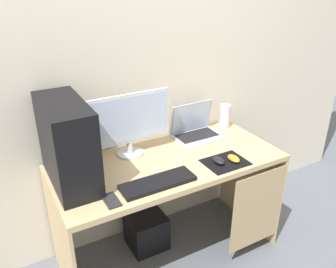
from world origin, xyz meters
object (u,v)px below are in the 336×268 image
object	(u,v)px
laptop	(196,130)
keyboard	(158,183)
cell_phone	(111,200)
subwoofer	(146,230)
speaker	(225,116)
mouse_right	(234,158)
monitor	(129,123)
mouse_left	(219,160)
pc_tower	(67,144)

from	to	relation	value
laptop	keyboard	distance (m)	0.65
cell_phone	subwoofer	xyz separation A→B (m)	(0.35, 0.35, -0.61)
speaker	mouse_right	xyz separation A→B (m)	(-0.26, -0.44, -0.06)
monitor	speaker	bearing A→B (deg)	3.68
laptop	mouse_right	size ratio (longest dim) A/B	3.36
mouse_left	mouse_right	size ratio (longest dim) A/B	1.00
mouse_left	subwoofer	xyz separation A→B (m)	(-0.35, 0.31, -0.63)
monitor	mouse_left	world-z (taller)	monitor
mouse_left	cell_phone	distance (m)	0.70
keyboard	cell_phone	distance (m)	0.28
monitor	speaker	world-z (taller)	monitor
mouse_right	cell_phone	distance (m)	0.79
pc_tower	keyboard	world-z (taller)	pc_tower
mouse_left	subwoofer	size ratio (longest dim) A/B	0.38
pc_tower	monitor	bearing A→B (deg)	16.67
speaker	mouse_right	distance (m)	0.51
mouse_right	subwoofer	world-z (taller)	mouse_right
speaker	mouse_left	xyz separation A→B (m)	(-0.36, -0.41, -0.06)
cell_phone	pc_tower	bearing A→B (deg)	113.36
mouse_left	cell_phone	bearing A→B (deg)	-176.84
monitor	keyboard	world-z (taller)	monitor
keyboard	subwoofer	xyz separation A→B (m)	(0.07, 0.33, -0.62)
keyboard	mouse_right	distance (m)	0.52
laptop	keyboard	size ratio (longest dim) A/B	0.77
mouse_left	mouse_right	bearing A→B (deg)	-14.74
monitor	keyboard	size ratio (longest dim) A/B	1.28
speaker	pc_tower	bearing A→B (deg)	-171.74
mouse_right	cell_phone	size ratio (longest dim) A/B	0.74
cell_phone	subwoofer	world-z (taller)	cell_phone
pc_tower	mouse_left	distance (m)	0.88
pc_tower	speaker	size ratio (longest dim) A/B	2.83
mouse_right	keyboard	bearing A→B (deg)	179.45
laptop	speaker	distance (m)	0.27
pc_tower	keyboard	distance (m)	0.53
laptop	mouse_right	world-z (taller)	laptop
laptop	mouse_right	xyz separation A→B (m)	(0.01, -0.41, -0.02)
laptop	cell_phone	xyz separation A→B (m)	(-0.79, -0.43, -0.04)
keyboard	mouse_left	world-z (taller)	mouse_left
cell_phone	keyboard	bearing A→B (deg)	3.83
monitor	laptop	bearing A→B (deg)	2.71
subwoofer	monitor	bearing A→B (deg)	142.86
keyboard	subwoofer	world-z (taller)	keyboard
laptop	mouse_right	distance (m)	0.41
keyboard	cell_phone	size ratio (longest dim) A/B	3.23
pc_tower	keyboard	xyz separation A→B (m)	(0.40, -0.26, -0.22)
pc_tower	speaker	xyz separation A→B (m)	(1.18, 0.17, -0.15)
mouse_right	subwoofer	xyz separation A→B (m)	(-0.44, 0.34, -0.63)
pc_tower	speaker	bearing A→B (deg)	8.26
pc_tower	cell_phone	bearing A→B (deg)	-66.64
subwoofer	speaker	bearing A→B (deg)	8.12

